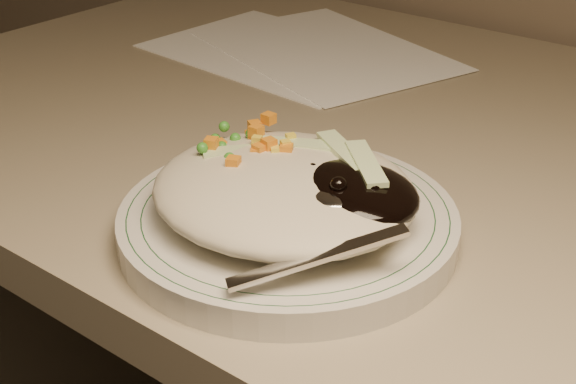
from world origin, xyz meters
The scene contains 5 objects.
desk centered at (0.00, 1.38, 0.54)m, with size 1.40×0.70×0.74m.
plate centered at (-0.10, 1.17, 0.75)m, with size 0.25×0.25×0.02m, color beige.
plate_rim centered at (-0.10, 1.17, 0.76)m, with size 0.23×0.23×0.00m.
meal centered at (-0.10, 1.17, 0.78)m, with size 0.21×0.19×0.05m.
papers centered at (-0.35, 1.51, 0.74)m, with size 0.37×0.30×0.00m.
Camera 1 is at (0.21, 0.77, 1.05)m, focal length 50.00 mm.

